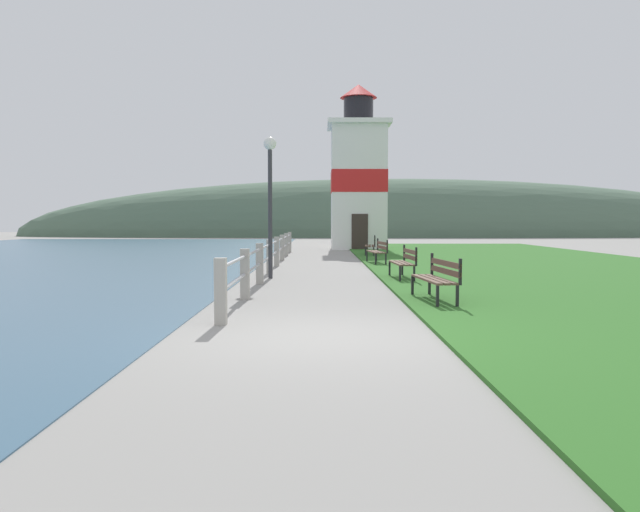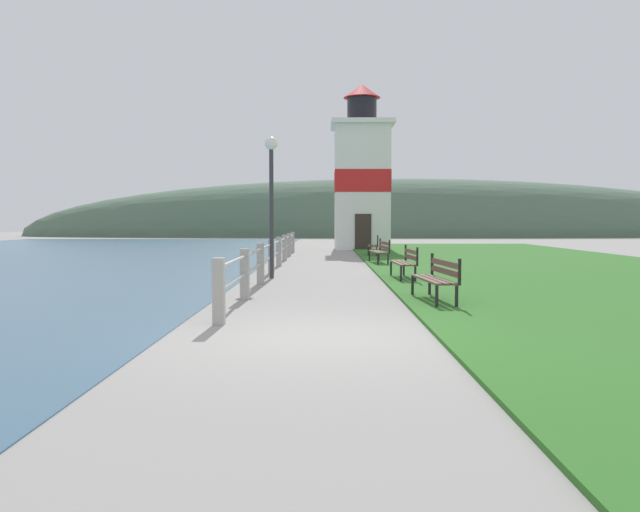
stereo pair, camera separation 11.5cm
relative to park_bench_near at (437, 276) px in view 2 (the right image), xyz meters
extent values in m
plane|color=gray|center=(-2.33, -3.60, -0.54)|extent=(160.00, 160.00, 0.00)
cube|color=#2D6623|center=(5.32, 9.93, -0.51)|extent=(12.00, 40.59, 0.06)
cube|color=#A8A399|center=(-3.88, -2.60, -0.02)|extent=(0.18, 0.18, 1.05)
cube|color=#A8A399|center=(-3.88, 0.54, -0.02)|extent=(0.18, 0.18, 1.05)
cube|color=#A8A399|center=(-3.88, 3.68, -0.02)|extent=(0.18, 0.18, 1.05)
cube|color=#A8A399|center=(-3.88, 6.83, -0.02)|extent=(0.18, 0.18, 1.05)
cube|color=#A8A399|center=(-3.88, 9.97, -0.02)|extent=(0.18, 0.18, 1.05)
cube|color=#A8A399|center=(-3.88, 13.11, -0.02)|extent=(0.18, 0.18, 1.05)
cube|color=#A8A399|center=(-3.88, 16.25, -0.02)|extent=(0.18, 0.18, 1.05)
cube|color=#A8A399|center=(-3.88, 19.40, -0.02)|extent=(0.18, 0.18, 1.05)
cylinder|color=#B2B2B7|center=(-3.88, 8.40, 0.35)|extent=(0.06, 22.00, 0.06)
cylinder|color=#B2B2B7|center=(-3.88, 8.40, -0.02)|extent=(0.06, 22.00, 0.06)
cube|color=brown|center=(-0.24, -0.02, -0.07)|extent=(0.29, 1.98, 0.04)
cube|color=brown|center=(-0.09, -0.01, -0.07)|extent=(0.29, 1.98, 0.04)
cube|color=brown|center=(0.06, 0.01, -0.07)|extent=(0.29, 1.98, 0.04)
cube|color=brown|center=(0.14, 0.01, 0.25)|extent=(0.23, 1.97, 0.11)
cube|color=brown|center=(0.14, 0.01, 0.09)|extent=(0.23, 1.97, 0.11)
cube|color=black|center=(-0.19, -0.98, -0.32)|extent=(0.05, 0.05, 0.45)
cube|color=black|center=(-0.36, 0.93, -0.32)|extent=(0.05, 0.05, 0.45)
cube|color=black|center=(0.18, -0.95, -0.32)|extent=(0.05, 0.05, 0.45)
cube|color=black|center=(0.01, 0.97, -0.32)|extent=(0.05, 0.05, 0.45)
cube|color=black|center=(0.23, -0.95, 0.15)|extent=(0.05, 0.05, 0.49)
cube|color=black|center=(0.06, 0.97, 0.15)|extent=(0.05, 0.05, 0.49)
cube|color=brown|center=(-0.25, 4.73, -0.07)|extent=(0.18, 1.87, 0.04)
cube|color=brown|center=(-0.10, 4.73, -0.07)|extent=(0.18, 1.87, 0.04)
cube|color=brown|center=(0.04, 4.74, -0.07)|extent=(0.18, 1.87, 0.04)
cube|color=brown|center=(0.13, 4.74, 0.25)|extent=(0.13, 1.87, 0.11)
cube|color=brown|center=(0.13, 4.74, 0.09)|extent=(0.13, 1.87, 0.11)
cube|color=black|center=(-0.25, 3.82, -0.32)|extent=(0.05, 0.05, 0.45)
cube|color=black|center=(-0.32, 5.64, -0.32)|extent=(0.05, 0.05, 0.45)
cube|color=black|center=(0.12, 3.83, -0.32)|extent=(0.05, 0.05, 0.45)
cube|color=black|center=(0.05, 5.65, -0.32)|extent=(0.05, 0.05, 0.45)
cube|color=black|center=(0.16, 3.84, 0.15)|extent=(0.05, 0.05, 0.49)
cube|color=black|center=(0.10, 5.65, 0.15)|extent=(0.05, 0.05, 0.49)
cube|color=brown|center=(-0.39, 10.89, -0.07)|extent=(0.29, 1.95, 0.04)
cube|color=brown|center=(-0.24, 10.91, -0.07)|extent=(0.29, 1.95, 0.04)
cube|color=brown|center=(-0.09, 10.92, -0.07)|extent=(0.29, 1.95, 0.04)
cube|color=brown|center=(-0.01, 10.93, 0.25)|extent=(0.23, 1.94, 0.11)
cube|color=brown|center=(-0.01, 10.93, 0.09)|extent=(0.23, 1.94, 0.11)
cube|color=black|center=(-0.34, 9.95, -0.32)|extent=(0.05, 0.05, 0.45)
cube|color=black|center=(-0.51, 11.83, -0.32)|extent=(0.05, 0.05, 0.45)
cube|color=black|center=(0.03, 9.98, -0.32)|extent=(0.05, 0.05, 0.45)
cube|color=black|center=(-0.14, 11.87, -0.32)|extent=(0.05, 0.05, 0.45)
cube|color=black|center=(0.08, 9.99, 0.15)|extent=(0.05, 0.05, 0.49)
cube|color=black|center=(-0.09, 11.87, 0.15)|extent=(0.05, 0.05, 0.49)
cube|color=brown|center=(-0.19, 16.43, -0.07)|extent=(0.27, 1.96, 0.04)
cube|color=brown|center=(-0.04, 16.42, -0.07)|extent=(0.27, 1.96, 0.04)
cube|color=brown|center=(0.11, 16.40, -0.07)|extent=(0.27, 1.96, 0.04)
cube|color=brown|center=(0.19, 16.40, 0.25)|extent=(0.22, 1.96, 0.11)
cube|color=brown|center=(0.19, 16.40, 0.09)|extent=(0.22, 1.96, 0.11)
cube|color=black|center=(-0.30, 15.48, -0.32)|extent=(0.05, 0.05, 0.45)
cube|color=black|center=(-0.15, 17.38, -0.32)|extent=(0.05, 0.05, 0.45)
cube|color=black|center=(0.07, 15.45, -0.32)|extent=(0.05, 0.05, 0.45)
cube|color=black|center=(0.22, 17.35, -0.32)|extent=(0.05, 0.05, 0.45)
cube|color=black|center=(0.11, 15.45, 0.15)|extent=(0.05, 0.05, 0.49)
cube|color=black|center=(0.27, 17.35, 0.15)|extent=(0.05, 0.05, 0.49)
cube|color=white|center=(-0.14, 23.60, 2.94)|extent=(3.06, 3.06, 6.96)
cube|color=red|center=(-0.14, 23.60, 3.29)|extent=(3.10, 3.10, 1.25)
cube|color=white|center=(-0.14, 23.60, 6.55)|extent=(3.52, 3.52, 0.25)
cylinder|color=black|center=(-0.14, 23.60, 7.37)|extent=(1.68, 1.68, 1.38)
cone|color=red|center=(-0.14, 23.60, 8.44)|extent=(2.10, 2.10, 0.76)
cube|color=#332823|center=(-0.14, 22.05, 0.46)|extent=(0.90, 0.06, 2.00)
cylinder|color=#333338|center=(-3.73, 5.27, 1.26)|extent=(0.12, 0.12, 3.60)
sphere|color=white|center=(-3.73, 5.27, 3.24)|extent=(0.36, 0.36, 0.36)
ellipsoid|color=#4C6651|center=(5.67, 53.46, -0.54)|extent=(80.00, 16.00, 12.00)
camera|label=1|loc=(-2.33, -12.26, 1.09)|focal=35.00mm
camera|label=2|loc=(-2.21, -12.26, 1.09)|focal=35.00mm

